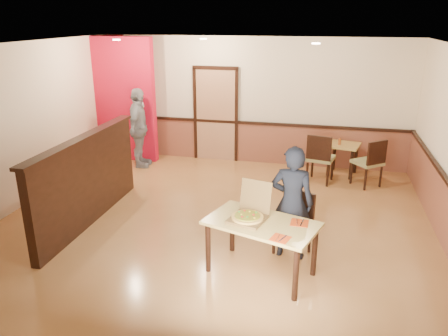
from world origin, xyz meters
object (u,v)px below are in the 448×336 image
object	(u,v)px
passerby	(139,128)
diner_chair	(295,220)
main_table	(261,230)
side_chair_left	(320,157)
pizza_box	(249,215)
side_chair_right	(370,161)
side_table	(343,152)
condiment	(340,142)
diner	(292,203)

from	to	relation	value
passerby	diner_chair	bearing A→B (deg)	-137.42
main_table	side_chair_left	size ratio (longest dim) A/B	1.54
side_chair_left	pizza_box	world-z (taller)	pizza_box
side_chair_left	side_chair_right	distance (m)	0.96
diner_chair	side_chair_right	size ratio (longest dim) A/B	0.92
main_table	side_table	world-z (taller)	main_table
diner_chair	condiment	size ratio (longest dim) A/B	6.44
side_table	pizza_box	distance (m)	4.31
diner_chair	diner	distance (m)	0.35
diner_chair	condiment	xyz separation A→B (m)	(0.63, 3.40, 0.25)
diner_chair	condiment	bearing A→B (deg)	107.50
main_table	pizza_box	distance (m)	0.25
diner_chair	side_table	bearing A→B (deg)	106.21
main_table	diner_chair	size ratio (longest dim) A/B	1.75
side_chair_left	diner_chair	bearing A→B (deg)	96.94
diner_chair	side_table	distance (m)	3.55
diner_chair	pizza_box	world-z (taller)	pizza_box
side_chair_right	side_table	xyz separation A→B (m)	(-0.50, 0.61, -0.03)
condiment	main_table	bearing A→B (deg)	-104.07
side_chair_right	pizza_box	bearing A→B (deg)	23.49
side_chair_right	pizza_box	world-z (taller)	pizza_box
passerby	pizza_box	distance (m)	4.77
diner_chair	diner	xyz separation A→B (m)	(-0.06, -0.13, 0.32)
diner	passerby	bearing A→B (deg)	-37.27
diner	main_table	bearing A→B (deg)	62.20
side_chair_right	main_table	bearing A→B (deg)	26.13
main_table	side_chair_left	distance (m)	3.59
side_chair_right	side_table	distance (m)	0.78
side_table	pizza_box	size ratio (longest dim) A/B	1.26
diner_chair	passerby	size ratio (longest dim) A/B	0.51
diner	pizza_box	xyz separation A→B (m)	(-0.51, -0.48, -0.01)
diner_chair	side_table	xyz separation A→B (m)	(0.73, 3.48, 0.01)
side_chair_left	pizza_box	distance (m)	3.58
side_chair_right	diner	world-z (taller)	diner
main_table	diner	size ratio (longest dim) A/B	0.97
side_table	condiment	world-z (taller)	condiment
diner_chair	passerby	distance (m)	4.75
side_chair_left	pizza_box	xyz separation A→B (m)	(-0.83, -3.47, 0.24)
side_chair_right	condiment	distance (m)	0.82
diner_chair	pizza_box	xyz separation A→B (m)	(-0.56, -0.62, 0.31)
side_table	side_chair_right	bearing A→B (deg)	-50.70
main_table	condiment	world-z (taller)	condiment
side_table	diner	xyz separation A→B (m)	(-0.79, -3.61, 0.31)
side_chair_right	diner_chair	bearing A→B (deg)	27.48
main_table	diner	distance (m)	0.65
side_chair_left	pizza_box	size ratio (longest dim) A/B	1.70
passerby	pizza_box	size ratio (longest dim) A/B	2.94
diner_chair	condiment	distance (m)	3.47
side_chair_left	side_table	bearing A→B (deg)	-114.53
diner_chair	passerby	bearing A→B (deg)	168.65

